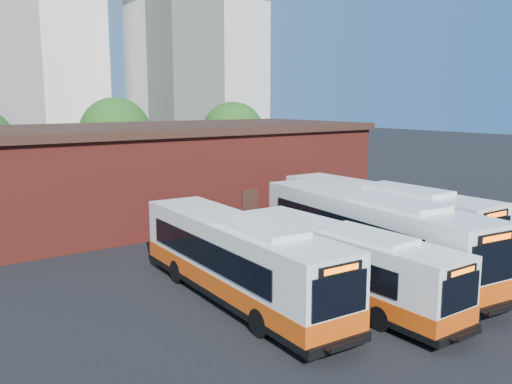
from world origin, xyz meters
TOP-DOWN VIEW (x-y plane):
  - ground at (0.00, 0.00)m, footprint 220.00×220.00m
  - bus_west at (-5.07, 3.36)m, footprint 3.28×12.86m
  - bus_midwest at (-1.62, 0.97)m, footprint 2.44×11.36m
  - bus_mideast at (1.82, 2.66)m, footprint 4.39×14.13m
  - bus_east at (5.28, 4.94)m, footprint 2.99×13.59m
  - transit_worker at (1.85, -2.65)m, footprint 0.58×0.74m
  - depot_building at (0.00, 20.00)m, footprint 28.60×12.60m
  - tree_mid at (2.00, 34.00)m, footprint 6.56×6.56m
  - tree_east at (13.00, 31.00)m, footprint 6.24×6.24m
  - tower_right at (30.00, 68.00)m, footprint 18.00×18.00m

SIDE VIEW (x-z plane):
  - ground at x=0.00m, z-range 0.00..0.00m
  - transit_worker at x=1.85m, z-range 0.00..1.81m
  - bus_midwest at x=-1.62m, z-range -0.14..2.94m
  - bus_west at x=-5.07m, z-range -0.16..3.31m
  - bus_east at x=5.28m, z-range -0.17..3.52m
  - bus_mideast at x=1.82m, z-range -0.17..3.62m
  - depot_building at x=0.00m, z-range 0.06..6.46m
  - tree_east at x=13.00m, z-range 0.85..8.81m
  - tree_mid at x=2.00m, z-range 0.90..9.26m
  - tower_right at x=30.00m, z-range -0.26..48.94m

